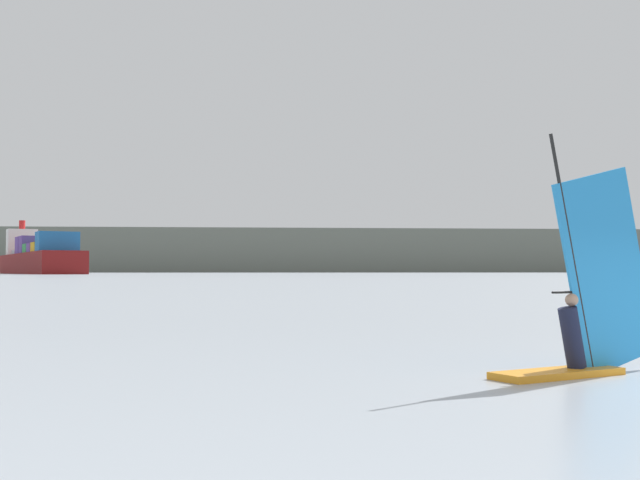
{
  "coord_description": "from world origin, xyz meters",
  "views": [
    {
      "loc": [
        -9.02,
        -10.43,
        1.76
      ],
      "look_at": [
        -3.25,
        19.71,
        2.94
      ],
      "focal_mm": 45.38,
      "sensor_mm": 36.0,
      "label": 1
    }
  ],
  "objects": [
    {
      "name": "windsurfer",
      "position": [
        -2.01,
        2.29,
        1.02
      ],
      "size": [
        3.62,
        1.59,
        4.15
      ],
      "rotation": [
        0.0,
        0.0,
        3.48
      ],
      "color": "orange",
      "rests_on": "ground_plane"
    },
    {
      "name": "distant_headland",
      "position": [
        153.79,
        1110.83,
        24.56
      ],
      "size": [
        1050.55,
        600.75,
        49.11
      ],
      "primitive_type": "cube",
      "rotation": [
        0.0,
        0.0,
        -0.11
      ],
      "color": "#60665B",
      "rests_on": "ground_plane"
    },
    {
      "name": "cargo_ship",
      "position": [
        -84.48,
        497.98,
        9.16
      ],
      "size": [
        73.97,
        172.88,
        35.75
      ],
      "rotation": [
        0.0,
        0.0,
        5.01
      ],
      "color": "maroon",
      "rests_on": "ground_plane"
    }
  ]
}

